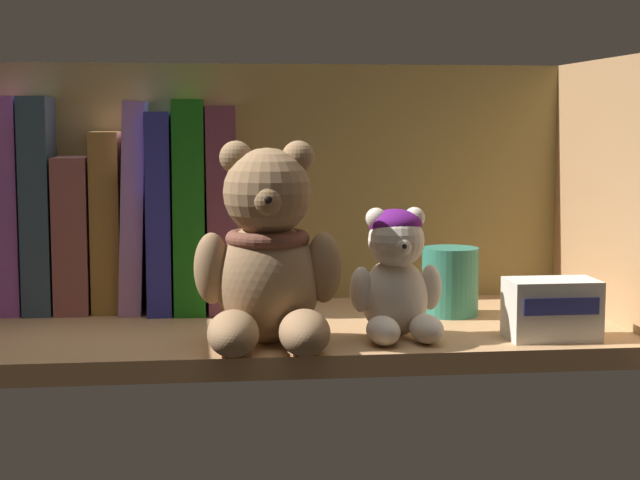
# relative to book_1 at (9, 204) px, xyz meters

# --- Properties ---
(shelf_board) EXTENTS (0.66, 0.29, 0.02)m
(shelf_board) POSITION_rel_book_1_xyz_m (0.28, -0.12, -0.12)
(shelf_board) COLOR tan
(shelf_board) RESTS_ON ground
(shelf_back_panel) EXTENTS (0.68, 0.01, 0.28)m
(shelf_back_panel) POSITION_rel_book_1_xyz_m (0.28, 0.03, 0.01)
(shelf_back_panel) COLOR olive
(shelf_back_panel) RESTS_ON ground
(shelf_side_panel_right) EXTENTS (0.02, 0.31, 0.28)m
(shelf_side_panel_right) POSITION_rel_book_1_xyz_m (0.62, -0.12, 0.01)
(shelf_side_panel_right) COLOR tan
(shelf_side_panel_right) RESTS_ON ground
(book_1) EXTENTS (0.03, 0.10, 0.23)m
(book_1) POSITION_rel_book_1_xyz_m (0.00, 0.00, 0.00)
(book_1) COLOR #A458C8
(book_1) RESTS_ON shelf_board
(book_2) EXTENTS (0.03, 0.11, 0.23)m
(book_2) POSITION_rel_book_1_xyz_m (0.03, 0.00, -0.00)
(book_2) COLOR #324B62
(book_2) RESTS_ON shelf_board
(book_3) EXTENTS (0.04, 0.11, 0.16)m
(book_3) POSITION_rel_book_1_xyz_m (0.07, 0.00, -0.03)
(book_3) COLOR #8A5050
(book_3) RESTS_ON shelf_board
(book_4) EXTENTS (0.03, 0.10, 0.19)m
(book_4) POSITION_rel_book_1_xyz_m (0.10, 0.00, -0.02)
(book_4) COLOR olive
(book_4) RESTS_ON shelf_board
(book_5) EXTENTS (0.03, 0.12, 0.22)m
(book_5) POSITION_rel_book_1_xyz_m (0.13, 0.00, -0.00)
(book_5) COLOR #AB7DC1
(book_5) RESTS_ON shelf_board
(book_6) EXTENTS (0.02, 0.14, 0.21)m
(book_6) POSITION_rel_book_1_xyz_m (0.16, 0.00, -0.01)
(book_6) COLOR #272C99
(book_6) RESTS_ON shelf_board
(book_7) EXTENTS (0.03, 0.15, 0.22)m
(book_7) POSITION_rel_book_1_xyz_m (0.19, 0.00, -0.00)
(book_7) COLOR #166414
(book_7) RESTS_ON shelf_board
(book_8) EXTENTS (0.03, 0.15, 0.22)m
(book_8) POSITION_rel_book_1_xyz_m (0.22, 0.00, -0.00)
(book_8) COLOR #5F2F46
(book_8) RESTS_ON shelf_board
(teddy_bear_larger) EXTENTS (0.13, 0.14, 0.18)m
(teddy_bear_larger) POSITION_rel_book_1_xyz_m (0.26, -0.21, -0.03)
(teddy_bear_larger) COLOR #93704C
(teddy_bear_larger) RESTS_ON shelf_board
(teddy_bear_smaller) EXTENTS (0.09, 0.09, 0.12)m
(teddy_bear_smaller) POSITION_rel_book_1_xyz_m (0.38, -0.19, -0.06)
(teddy_bear_smaller) COLOR beige
(teddy_bear_smaller) RESTS_ON shelf_board
(pillar_candle) EXTENTS (0.06, 0.06, 0.07)m
(pillar_candle) POSITION_rel_book_1_xyz_m (0.46, -0.09, -0.08)
(pillar_candle) COLOR #2D7A66
(pillar_candle) RESTS_ON shelf_board
(small_product_box) EXTENTS (0.08, 0.05, 0.06)m
(small_product_box) POSITION_rel_book_1_xyz_m (0.52, -0.22, -0.08)
(small_product_box) COLOR silver
(small_product_box) RESTS_ON shelf_board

